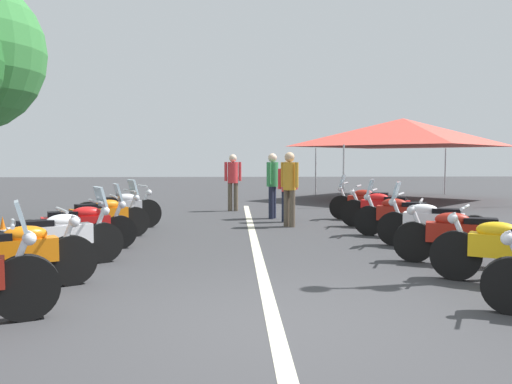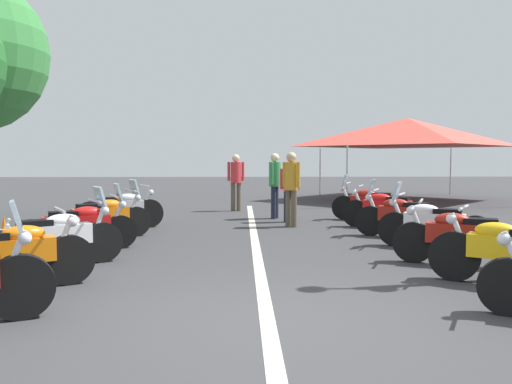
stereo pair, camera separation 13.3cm
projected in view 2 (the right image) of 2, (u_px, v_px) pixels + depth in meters
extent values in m
plane|color=#38383A|center=(268.00, 326.00, 5.08)|extent=(80.00, 80.00, 0.00)
cube|color=beige|center=(256.00, 250.00, 9.26)|extent=(17.02, 0.16, 0.01)
cylinder|color=black|center=(21.00, 287.00, 5.26)|extent=(0.39, 0.68, 0.68)
cylinder|color=silver|center=(13.00, 258.00, 5.22)|extent=(0.18, 0.29, 0.58)
cylinder|color=silver|center=(8.00, 223.00, 5.18)|extent=(0.59, 0.28, 0.04)
sphere|color=silver|center=(25.00, 238.00, 5.25)|extent=(0.14, 0.14, 0.14)
cube|color=silver|center=(16.00, 216.00, 5.20)|extent=(0.38, 0.25, 0.32)
cylinder|color=black|center=(69.00, 260.00, 6.72)|extent=(0.45, 0.64, 0.65)
cube|color=orange|center=(8.00, 251.00, 6.33)|extent=(0.79, 1.09, 0.30)
ellipsoid|color=orange|center=(23.00, 234.00, 6.41)|extent=(0.48, 0.58, 0.22)
cylinder|color=silver|center=(64.00, 237.00, 6.66)|extent=(0.20, 0.29, 0.58)
cylinder|color=silver|center=(60.00, 210.00, 6.62)|extent=(0.56, 0.34, 0.04)
sphere|color=silver|center=(72.00, 222.00, 6.71)|extent=(0.14, 0.14, 0.14)
cylinder|color=black|center=(102.00, 242.00, 8.16)|extent=(0.46, 0.61, 0.64)
cube|color=white|center=(51.00, 235.00, 7.71)|extent=(0.87, 1.14, 0.30)
ellipsoid|color=white|center=(63.00, 221.00, 7.80)|extent=(0.50, 0.58, 0.22)
cube|color=black|center=(35.00, 224.00, 7.58)|extent=(0.48, 0.54, 0.12)
cylinder|color=silver|center=(98.00, 224.00, 8.11)|extent=(0.22, 0.28, 0.58)
cylinder|color=silver|center=(95.00, 201.00, 8.06)|extent=(0.54, 0.37, 0.04)
sphere|color=silver|center=(105.00, 211.00, 8.16)|extent=(0.14, 0.14, 0.14)
cylinder|color=silver|center=(15.00, 255.00, 7.62)|extent=(0.37, 0.51, 0.08)
cube|color=silver|center=(100.00, 196.00, 8.10)|extent=(0.37, 0.30, 0.32)
cylinder|color=black|center=(120.00, 232.00, 9.42)|extent=(0.37, 0.61, 0.61)
cylinder|color=black|center=(31.00, 237.00, 8.78)|extent=(0.37, 0.61, 0.61)
cube|color=red|center=(77.00, 224.00, 9.09)|extent=(0.71, 1.16, 0.30)
ellipsoid|color=red|center=(87.00, 213.00, 9.15)|extent=(0.45, 0.58, 0.22)
cube|color=black|center=(63.00, 215.00, 8.98)|extent=(0.43, 0.54, 0.12)
cylinder|color=silver|center=(117.00, 216.00, 9.37)|extent=(0.18, 0.29, 0.58)
cylinder|color=silver|center=(114.00, 196.00, 9.33)|extent=(0.58, 0.28, 0.04)
sphere|color=silver|center=(122.00, 205.00, 9.41)|extent=(0.14, 0.14, 0.14)
cylinder|color=silver|center=(49.00, 240.00, 9.08)|extent=(0.29, 0.54, 0.08)
cube|color=silver|center=(118.00, 192.00, 9.36)|extent=(0.38, 0.26, 0.32)
cylinder|color=black|center=(136.00, 221.00, 10.87)|extent=(0.45, 0.61, 0.63)
cylinder|color=black|center=(63.00, 227.00, 10.04)|extent=(0.45, 0.61, 0.63)
cube|color=orange|center=(101.00, 215.00, 10.44)|extent=(0.84, 1.10, 0.30)
ellipsoid|color=orange|center=(109.00, 205.00, 10.53)|extent=(0.50, 0.58, 0.22)
cube|color=black|center=(89.00, 207.00, 10.31)|extent=(0.48, 0.54, 0.12)
cylinder|color=silver|center=(133.00, 207.00, 10.81)|extent=(0.21, 0.28, 0.58)
cylinder|color=silver|center=(131.00, 190.00, 10.77)|extent=(0.55, 0.37, 0.04)
sphere|color=silver|center=(138.00, 198.00, 10.86)|extent=(0.14, 0.14, 0.14)
cylinder|color=silver|center=(76.00, 229.00, 10.36)|extent=(0.36, 0.51, 0.08)
cube|color=silver|center=(134.00, 187.00, 10.81)|extent=(0.37, 0.30, 0.32)
cylinder|color=black|center=(149.00, 213.00, 12.25)|extent=(0.45, 0.66, 0.68)
cylinder|color=black|center=(90.00, 217.00, 11.56)|extent=(0.45, 0.66, 0.68)
cube|color=silver|center=(120.00, 207.00, 11.89)|extent=(0.75, 1.05, 0.30)
ellipsoid|color=silver|center=(128.00, 198.00, 11.97)|extent=(0.48, 0.58, 0.22)
cube|color=black|center=(111.00, 200.00, 11.77)|extent=(0.46, 0.55, 0.12)
cylinder|color=silver|center=(146.00, 201.00, 12.20)|extent=(0.20, 0.29, 0.58)
cylinder|color=silver|center=(145.00, 186.00, 12.15)|extent=(0.56, 0.33, 0.04)
sphere|color=silver|center=(151.00, 192.00, 12.24)|extent=(0.14, 0.14, 0.14)
cylinder|color=silver|center=(101.00, 219.00, 11.86)|extent=(0.33, 0.52, 0.08)
cylinder|color=black|center=(508.00, 287.00, 5.40)|extent=(0.41, 0.60, 0.61)
sphere|color=silver|center=(504.00, 239.00, 5.39)|extent=(0.14, 0.14, 0.14)
cylinder|color=black|center=(454.00, 256.00, 6.93)|extent=(0.48, 0.64, 0.67)
cube|color=#EAB214|center=(511.00, 247.00, 6.57)|extent=(0.80, 1.03, 0.30)
ellipsoid|color=#EAB214|center=(496.00, 231.00, 6.65)|extent=(0.50, 0.58, 0.22)
cylinder|color=silver|center=(460.00, 234.00, 6.88)|extent=(0.21, 0.28, 0.58)
cylinder|color=silver|center=(464.00, 208.00, 6.83)|extent=(0.54, 0.37, 0.04)
sphere|color=silver|center=(451.00, 219.00, 6.92)|extent=(0.14, 0.14, 0.14)
cylinder|color=black|center=(413.00, 242.00, 8.15)|extent=(0.38, 0.65, 0.64)
cube|color=maroon|center=(464.00, 233.00, 7.87)|extent=(0.70, 1.15, 0.30)
ellipsoid|color=maroon|center=(452.00, 220.00, 7.92)|extent=(0.44, 0.58, 0.22)
cube|color=black|center=(480.00, 222.00, 7.78)|extent=(0.43, 0.54, 0.12)
cylinder|color=silver|center=(418.00, 224.00, 8.11)|extent=(0.18, 0.29, 0.58)
cylinder|color=silver|center=(421.00, 201.00, 8.07)|extent=(0.59, 0.28, 0.04)
sphere|color=silver|center=(411.00, 211.00, 8.13)|extent=(0.14, 0.14, 0.14)
cylinder|color=silver|center=(497.00, 255.00, 7.56)|extent=(0.29, 0.54, 0.08)
cylinder|color=black|center=(395.00, 229.00, 9.66)|extent=(0.42, 0.64, 0.64)
cylinder|color=black|center=(476.00, 234.00, 9.06)|extent=(0.42, 0.64, 0.64)
cube|color=white|center=(434.00, 221.00, 9.35)|extent=(0.73, 1.07, 0.30)
ellipsoid|color=white|center=(424.00, 210.00, 9.41)|extent=(0.47, 0.58, 0.22)
cube|color=black|center=(447.00, 212.00, 9.24)|extent=(0.45, 0.55, 0.12)
cylinder|color=silver|center=(399.00, 213.00, 9.61)|extent=(0.19, 0.29, 0.58)
cylinder|color=silver|center=(401.00, 194.00, 9.57)|extent=(0.57, 0.32, 0.04)
sphere|color=silver|center=(393.00, 202.00, 9.65)|extent=(0.14, 0.14, 0.14)
cylinder|color=silver|center=(458.00, 239.00, 9.03)|extent=(0.32, 0.53, 0.08)
cube|color=silver|center=(397.00, 190.00, 9.60)|extent=(0.38, 0.27, 0.32)
cylinder|color=black|center=(371.00, 221.00, 10.95)|extent=(0.39, 0.64, 0.64)
cylinder|color=black|center=(440.00, 224.00, 10.41)|extent=(0.39, 0.64, 0.64)
cube|color=maroon|center=(405.00, 214.00, 10.67)|extent=(0.69, 1.09, 0.30)
ellipsoid|color=maroon|center=(396.00, 204.00, 10.72)|extent=(0.45, 0.58, 0.22)
cube|color=black|center=(416.00, 205.00, 10.57)|extent=(0.43, 0.54, 0.12)
cylinder|color=silver|center=(374.00, 207.00, 10.90)|extent=(0.18, 0.29, 0.58)
cylinder|color=silver|center=(376.00, 190.00, 10.87)|extent=(0.58, 0.29, 0.04)
sphere|color=silver|center=(368.00, 197.00, 10.93)|extent=(0.14, 0.14, 0.14)
cylinder|color=silver|center=(425.00, 229.00, 10.36)|extent=(0.30, 0.53, 0.08)
cube|color=silver|center=(372.00, 187.00, 10.89)|extent=(0.38, 0.26, 0.32)
cylinder|color=black|center=(356.00, 213.00, 12.36)|extent=(0.38, 0.66, 0.65)
cylinder|color=black|center=(420.00, 216.00, 11.84)|extent=(0.38, 0.66, 0.65)
cube|color=red|center=(387.00, 207.00, 12.09)|extent=(0.69, 1.14, 0.30)
ellipsoid|color=red|center=(380.00, 198.00, 12.14)|extent=(0.44, 0.58, 0.22)
cube|color=black|center=(397.00, 199.00, 12.00)|extent=(0.42, 0.54, 0.12)
cylinder|color=silver|center=(359.00, 201.00, 12.32)|extent=(0.18, 0.29, 0.58)
cylinder|color=silver|center=(361.00, 186.00, 12.28)|extent=(0.59, 0.28, 0.04)
sphere|color=silver|center=(354.00, 192.00, 12.35)|extent=(0.14, 0.14, 0.14)
cylinder|color=silver|center=(406.00, 220.00, 11.78)|extent=(0.29, 0.54, 0.08)
cylinder|color=black|center=(344.00, 207.00, 13.84)|extent=(0.37, 0.65, 0.65)
cylinder|color=black|center=(402.00, 209.00, 13.31)|extent=(0.37, 0.65, 0.65)
cube|color=maroon|center=(373.00, 202.00, 13.56)|extent=(0.70, 1.17, 0.30)
ellipsoid|color=maroon|center=(366.00, 194.00, 13.61)|extent=(0.44, 0.58, 0.22)
cube|color=black|center=(381.00, 195.00, 13.47)|extent=(0.42, 0.54, 0.12)
cylinder|color=silver|center=(346.00, 196.00, 13.80)|extent=(0.17, 0.29, 0.58)
cylinder|color=silver|center=(348.00, 183.00, 13.76)|extent=(0.59, 0.27, 0.04)
sphere|color=silver|center=(342.00, 189.00, 13.82)|extent=(0.14, 0.14, 0.14)
cylinder|color=silver|center=(389.00, 213.00, 13.25)|extent=(0.28, 0.54, 0.08)
cube|color=silver|center=(345.00, 180.00, 13.78)|extent=(0.38, 0.25, 0.32)
cube|color=orange|center=(5.00, 249.00, 9.28)|extent=(0.36, 0.36, 0.03)
cone|color=orange|center=(4.00, 232.00, 9.26)|extent=(0.26, 0.26, 0.60)
cylinder|color=white|center=(4.00, 231.00, 9.26)|extent=(0.19, 0.19, 0.07)
cylinder|color=#1E2338|center=(293.00, 207.00, 13.24)|extent=(0.14, 0.14, 0.79)
cylinder|color=#1E2338|center=(286.00, 207.00, 13.30)|extent=(0.14, 0.14, 0.79)
cylinder|color=red|center=(290.00, 180.00, 13.22)|extent=(0.32, 0.32, 0.59)
cylinder|color=red|center=(298.00, 179.00, 13.15)|extent=(0.09, 0.09, 0.53)
cylinder|color=red|center=(282.00, 179.00, 13.29)|extent=(0.09, 0.09, 0.53)
sphere|color=#D8AD84|center=(290.00, 164.00, 13.19)|extent=(0.21, 0.21, 0.21)
cylinder|color=brown|center=(288.00, 208.00, 12.41)|extent=(0.14, 0.14, 0.89)
cylinder|color=brown|center=(294.00, 209.00, 12.28)|extent=(0.14, 0.14, 0.89)
cylinder|color=orange|center=(291.00, 176.00, 12.29)|extent=(0.32, 0.32, 0.67)
cylinder|color=orange|center=(284.00, 175.00, 12.44)|extent=(0.09, 0.09, 0.60)
cylinder|color=orange|center=(298.00, 175.00, 12.13)|extent=(0.09, 0.09, 0.60)
sphere|color=#D8AD84|center=(291.00, 157.00, 12.26)|extent=(0.24, 0.24, 0.24)
cylinder|color=#1E2338|center=(276.00, 202.00, 14.10)|extent=(0.14, 0.14, 0.88)
cylinder|color=#1E2338|center=(274.00, 203.00, 13.94)|extent=(0.14, 0.14, 0.88)
cylinder|color=#338C4C|center=(275.00, 174.00, 13.97)|extent=(0.32, 0.32, 0.66)
cylinder|color=#338C4C|center=(278.00, 173.00, 14.17)|extent=(0.09, 0.09, 0.59)
cylinder|color=#338C4C|center=(272.00, 173.00, 13.77)|extent=(0.09, 0.09, 0.59)
sphere|color=beige|center=(275.00, 158.00, 13.94)|extent=(0.24, 0.24, 0.24)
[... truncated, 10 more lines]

